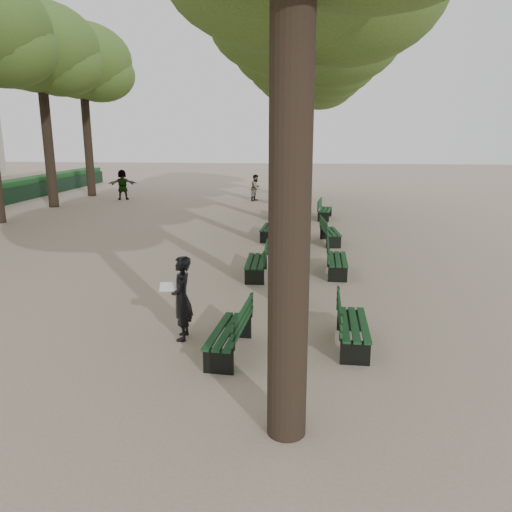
{
  "coord_description": "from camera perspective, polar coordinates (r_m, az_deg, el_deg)",
  "views": [
    {
      "loc": [
        1.68,
        -7.97,
        3.92
      ],
      "look_at": [
        0.6,
        3.0,
        1.2
      ],
      "focal_mm": 35.0,
      "sensor_mm": 36.0,
      "label": 1
    }
  ],
  "objects": [
    {
      "name": "tree_central_2",
      "position": [
        16.4,
        5.43,
        26.94
      ],
      "size": [
        6.0,
        6.0,
        9.95
      ],
      "color": "#33261C",
      "rests_on": "ground"
    },
    {
      "name": "pedestrian_a",
      "position": [
        29.85,
        -0.0,
        7.81
      ],
      "size": [
        0.57,
        0.82,
        1.56
      ],
      "primitive_type": "imported",
      "rotation": [
        0.0,
        0.0,
        1.19
      ],
      "color": "#262628",
      "rests_on": "ground"
    },
    {
      "name": "bench_right_0",
      "position": [
        9.65,
        11.0,
        -8.63
      ],
      "size": [
        0.62,
        1.81,
        0.92
      ],
      "color": "black",
      "rests_on": "ground"
    },
    {
      "name": "bench_right_2",
      "position": [
        18.37,
        8.49,
        2.25
      ],
      "size": [
        0.76,
        1.85,
        0.92
      ],
      "color": "black",
      "rests_on": "ground"
    },
    {
      "name": "bench_left_3",
      "position": [
        23.53,
        2.36,
        4.92
      ],
      "size": [
        0.65,
        1.82,
        0.92
      ],
      "color": "black",
      "rests_on": "ground"
    },
    {
      "name": "ground",
      "position": [
        9.04,
        -5.78,
        -11.91
      ],
      "size": [
        120.0,
        120.0,
        0.0
      ],
      "primitive_type": "plane",
      "color": "tan",
      "rests_on": "ground"
    },
    {
      "name": "bench_left_0",
      "position": [
        9.18,
        -3.12,
        -9.58
      ],
      "size": [
        0.71,
        1.84,
        0.92
      ],
      "color": "black",
      "rests_on": "ground"
    },
    {
      "name": "pedestrian_b",
      "position": [
        32.64,
        2.44,
        8.44
      ],
      "size": [
        1.12,
        0.85,
        1.7
      ],
      "primitive_type": "imported",
      "rotation": [
        0.0,
        0.0,
        3.67
      ],
      "color": "#262628",
      "rests_on": "ground"
    },
    {
      "name": "bench_left_1",
      "position": [
        13.97,
        0.03,
        -1.28
      ],
      "size": [
        0.62,
        1.82,
        0.92
      ],
      "color": "black",
      "rests_on": "ground"
    },
    {
      "name": "tree_central_5",
      "position": [
        31.2,
        5.6,
        20.66
      ],
      "size": [
        6.0,
        6.0,
        9.95
      ],
      "color": "#33261C",
      "rests_on": "ground"
    },
    {
      "name": "bench_left_2",
      "position": [
        18.99,
        1.55,
        2.77
      ],
      "size": [
        0.66,
        1.83,
        0.92
      ],
      "color": "black",
      "rests_on": "ground"
    },
    {
      "name": "tree_far_5",
      "position": [
        34.12,
        -19.3,
        20.23
      ],
      "size": [
        6.0,
        6.0,
        10.45
      ],
      "color": "#33261C",
      "rests_on": "ground"
    },
    {
      "name": "pedestrian_e",
      "position": [
        31.5,
        -15.01,
        7.89
      ],
      "size": [
        1.71,
        0.87,
        1.81
      ],
      "primitive_type": "imported",
      "rotation": [
        0.0,
        0.0,
        3.46
      ],
      "color": "#262628",
      "rests_on": "ground"
    },
    {
      "name": "bench_right_3",
      "position": [
        23.69,
        7.88,
        4.86
      ],
      "size": [
        0.79,
        1.86,
        0.92
      ],
      "color": "black",
      "rests_on": "ground"
    },
    {
      "name": "tree_far_4",
      "position": [
        29.66,
        -23.57,
        20.96
      ],
      "size": [
        6.0,
        6.0,
        10.45
      ],
      "color": "#33261C",
      "rests_on": "ground"
    },
    {
      "name": "tree_central_3",
      "position": [
        21.3,
        5.52,
        23.88
      ],
      "size": [
        6.0,
        6.0,
        9.95
      ],
      "color": "#33261C",
      "rests_on": "ground"
    },
    {
      "name": "man_with_map",
      "position": [
        9.74,
        -8.48,
        -4.79
      ],
      "size": [
        0.64,
        0.7,
        1.66
      ],
      "color": "black",
      "rests_on": "ground"
    },
    {
      "name": "bench_right_1",
      "position": [
        14.38,
        9.24,
        -1.02
      ],
      "size": [
        0.62,
        1.81,
        0.92
      ],
      "color": "black",
      "rests_on": "ground"
    },
    {
      "name": "tree_central_4",
      "position": [
        26.24,
        5.57,
        21.96
      ],
      "size": [
        6.0,
        6.0,
        9.95
      ],
      "color": "#33261C",
      "rests_on": "ground"
    }
  ]
}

